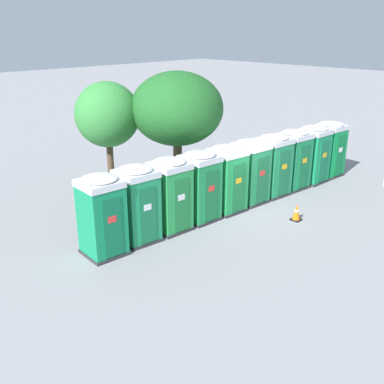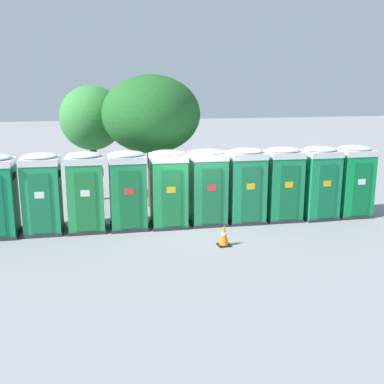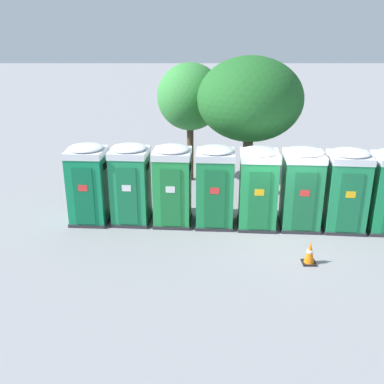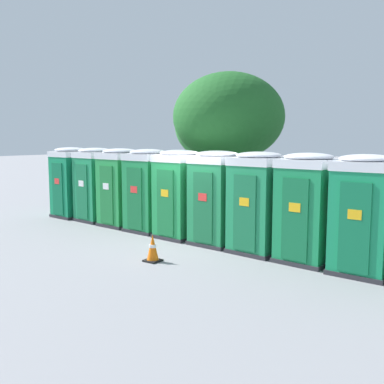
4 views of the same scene
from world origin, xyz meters
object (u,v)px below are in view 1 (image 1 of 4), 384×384
object	(u,v)px
portapotty_0	(102,215)
portapotty_3	(200,186)
portapotty_8	(313,154)
street_tree_1	(107,115)
portapotty_7	(293,159)
portapotty_5	(251,171)
portapotty_4	(227,179)
street_tree_0	(177,109)
portapotty_1	(137,204)
portapotty_6	(273,165)
traffic_cone	(297,212)
portapotty_2	(170,195)
portapotty_9	(329,149)

from	to	relation	value
portapotty_0	portapotty_3	distance (m)	3.99
portapotty_8	street_tree_1	world-z (taller)	street_tree_1
portapotty_7	portapotty_5	bearing A→B (deg)	175.34
street_tree_1	portapotty_7	bearing A→B (deg)	-37.88
portapotty_4	portapotty_8	world-z (taller)	same
portapotty_8	portapotty_3	bearing A→B (deg)	175.13
portapotty_3	street_tree_0	size ratio (longest dim) A/B	0.51
portapotty_1	street_tree_1	world-z (taller)	street_tree_1
portapotty_6	traffic_cone	xyz separation A→B (m)	(-1.56, -2.22, -0.97)
portapotty_2	traffic_cone	xyz separation A→B (m)	(3.75, -2.64, -0.97)
portapotty_2	portapotty_3	world-z (taller)	same
portapotty_8	portapotty_9	xyz separation A→B (m)	(1.33, -0.05, -0.00)
portapotty_5	portapotty_8	xyz separation A→B (m)	(3.97, -0.37, -0.00)
portapotty_5	portapotty_7	size ratio (longest dim) A/B	1.00
portapotty_0	portapotty_5	size ratio (longest dim) A/B	1.00
portapotty_2	portapotty_8	xyz separation A→B (m)	(7.95, -0.68, -0.00)
portapotty_1	portapotty_7	distance (m)	7.98
portapotty_4	portapotty_2	bearing A→B (deg)	174.76
portapotty_5	portapotty_6	world-z (taller)	same
portapotty_6	portapotty_7	xyz separation A→B (m)	(1.33, -0.10, 0.00)
portapotty_0	portapotty_8	size ratio (longest dim) A/B	1.00
portapotty_6	portapotty_8	size ratio (longest dim) A/B	1.00
portapotty_9	street_tree_0	world-z (taller)	street_tree_0
traffic_cone	portapotty_6	bearing A→B (deg)	54.89
street_tree_0	traffic_cone	size ratio (longest dim) A/B	7.85
portapotty_1	portapotty_9	distance (m)	10.64
street_tree_0	portapotty_9	bearing A→B (deg)	-25.43
portapotty_3	portapotty_5	distance (m)	2.66
portapotty_0	portapotty_8	distance (m)	10.64
street_tree_1	traffic_cone	world-z (taller)	street_tree_1
portapotty_7	street_tree_0	xyz separation A→B (m)	(-4.01, 2.96, 2.26)
portapotty_3	portapotty_1	bearing A→B (deg)	175.14
portapotty_7	portapotty_9	world-z (taller)	same
portapotty_5	street_tree_1	bearing A→B (deg)	127.25
portapotty_0	portapotty_6	size ratio (longest dim) A/B	1.00
portapotty_0	portapotty_2	size ratio (longest dim) A/B	1.00
portapotty_4	portapotty_9	xyz separation A→B (m)	(6.63, -0.49, -0.00)
portapotty_9	street_tree_0	xyz separation A→B (m)	(-6.66, 3.17, 2.26)
portapotty_1	street_tree_0	size ratio (longest dim) A/B	0.51
portapotty_0	street_tree_1	xyz separation A→B (m)	(3.20, 4.09, 2.06)
portapotty_2	street_tree_1	distance (m)	4.72
portapotty_6	portapotty_1	bearing A→B (deg)	175.34
portapotty_1	portapotty_3	size ratio (longest dim) A/B	1.00
street_tree_1	portapotty_8	bearing A→B (deg)	-33.42
street_tree_1	portapotty_6	bearing A→B (deg)	-44.25
portapotty_7	street_tree_1	size ratio (longest dim) A/B	0.55
street_tree_0	portapotty_2	bearing A→B (deg)	-137.11
portapotty_3	portapotty_4	size ratio (longest dim) A/B	1.00
portapotty_5	traffic_cone	xyz separation A→B (m)	(-0.23, -2.33, -0.97)
portapotty_2	portapotty_6	size ratio (longest dim) A/B	1.00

